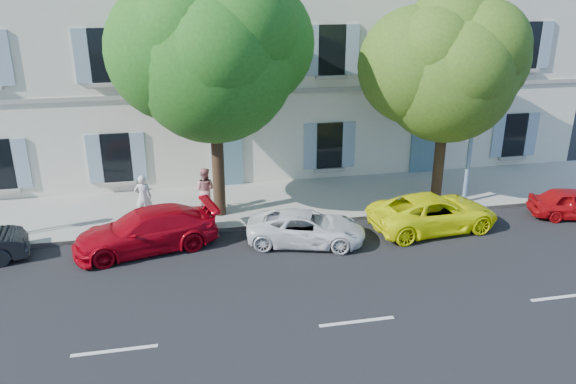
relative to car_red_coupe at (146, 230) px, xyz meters
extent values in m
plane|color=black|center=(5.38, -1.39, -0.67)|extent=(90.00, 90.00, 0.00)
cube|color=#A09E96|center=(5.38, 3.06, -0.59)|extent=(36.00, 4.50, 0.15)
cube|color=#9E998E|center=(5.38, 0.89, -0.59)|extent=(36.00, 0.16, 0.16)
cube|color=silver|center=(5.38, 8.81, 5.33)|extent=(28.00, 7.00, 12.00)
imported|color=#AC0413|center=(0.00, 0.00, 0.00)|extent=(4.90, 2.82, 1.34)
imported|color=white|center=(5.18, -0.59, -0.13)|extent=(4.24, 2.77, 1.09)
imported|color=#FBFF0A|center=(9.80, -0.40, -0.04)|extent=(4.73, 2.54, 1.26)
imported|color=#B10A0F|center=(15.39, -0.48, -0.12)|extent=(3.47, 2.09, 1.11)
cylinder|color=#3A2819|center=(2.57, 2.13, 1.22)|extent=(0.44, 0.44, 3.48)
ellipsoid|color=#2B751D|center=(2.57, 2.13, 5.05)|extent=(5.57, 5.57, 6.12)
cylinder|color=#3A2819|center=(10.91, 1.72, 1.01)|extent=(0.41, 0.41, 3.06)
ellipsoid|color=#4D781E|center=(10.91, 1.72, 4.41)|extent=(4.97, 4.97, 5.47)
cylinder|color=#7293BF|center=(11.97, 1.43, 3.56)|extent=(0.16, 0.16, 8.15)
imported|color=silver|center=(-0.14, 2.28, 0.30)|extent=(0.61, 0.41, 1.64)
imported|color=#D38887|center=(2.05, 2.53, 0.33)|extent=(0.98, 0.87, 1.69)
camera|label=1|loc=(1.16, -17.09, 7.52)|focal=35.00mm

